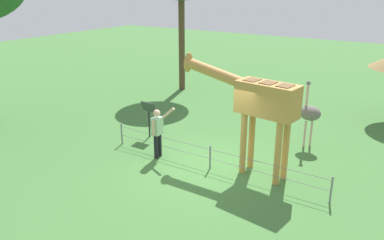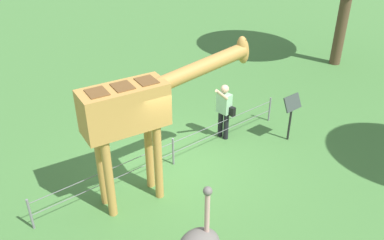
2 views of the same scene
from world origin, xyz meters
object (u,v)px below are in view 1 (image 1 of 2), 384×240
(visitor, at_px, (158,130))
(info_sign, at_px, (149,112))
(giraffe, at_px, (256,101))
(ostrich, at_px, (310,113))

(visitor, height_order, info_sign, visitor)
(giraffe, xyz_separation_m, visitor, (2.95, 0.68, -1.26))
(ostrich, bearing_deg, giraffe, 74.88)
(visitor, relative_size, info_sign, 1.27)
(giraffe, distance_m, ostrich, 3.01)
(giraffe, bearing_deg, info_sign, -6.75)
(ostrich, distance_m, info_sign, 5.49)
(ostrich, height_order, info_sign, ostrich)
(giraffe, height_order, info_sign, giraffe)
(ostrich, relative_size, info_sign, 1.70)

